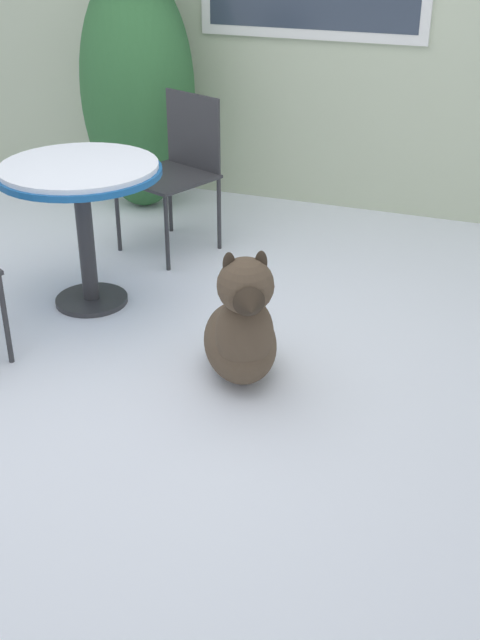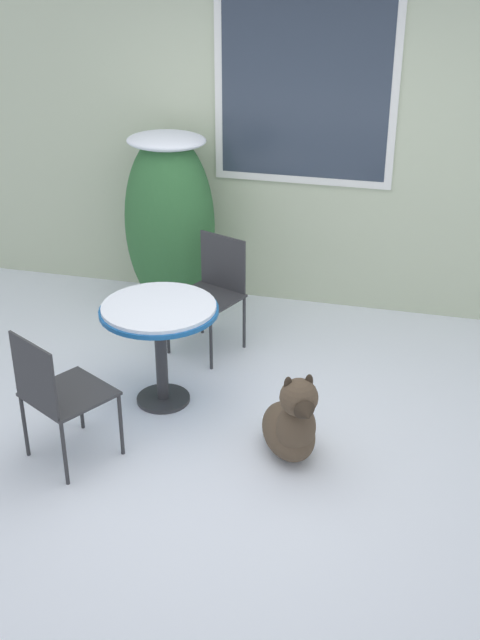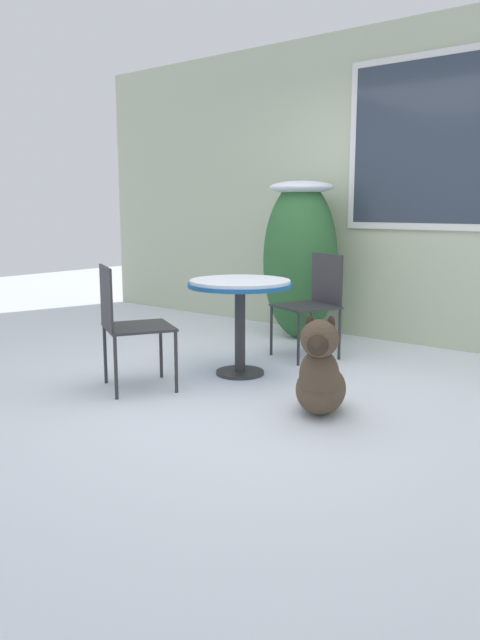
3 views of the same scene
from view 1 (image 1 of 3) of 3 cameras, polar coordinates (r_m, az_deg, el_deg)
The scene contains 5 objects.
ground_plane at distance 3.70m, azimuth -6.69°, elevation -2.10°, with size 16.00×16.00×0.00m, color white.
shrub_left at distance 5.26m, azimuth -7.33°, elevation 16.24°, with size 0.74×0.64×1.50m.
patio_table at distance 3.94m, azimuth -11.24°, elevation 9.11°, with size 0.78×0.78×0.72m.
patio_chair_near_table at distance 4.62m, azimuth -4.53°, elevation 10.88°, with size 0.58×0.58×0.87m.
dog at distance 3.34m, azimuth 0.13°, elevation -0.79°, with size 0.51×0.70×0.64m.
Camera 1 is at (1.52, -2.82, 1.85)m, focal length 45.00 mm.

